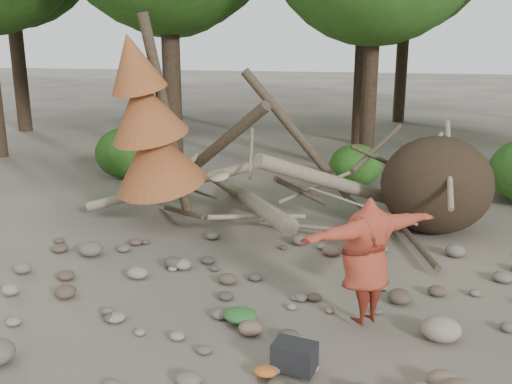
# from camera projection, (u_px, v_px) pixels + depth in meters

# --- Properties ---
(ground) EXTENTS (120.00, 120.00, 0.00)m
(ground) POSITION_uv_depth(u_px,v_px,m) (263.00, 314.00, 8.20)
(ground) COLOR #514C44
(ground) RESTS_ON ground
(deadfall_pile) EXTENTS (8.55, 5.24, 3.30)m
(deadfall_pile) POSITION_uv_depth(u_px,v_px,m) (406.00, 186.00, 11.49)
(deadfall_pile) COLOR #332619
(deadfall_pile) RESTS_ON ground
(dead_conifer) EXTENTS (2.06, 2.16, 4.35)m
(dead_conifer) POSITION_uv_depth(u_px,v_px,m) (149.00, 127.00, 11.50)
(dead_conifer) COLOR #4C3F30
(dead_conifer) RESTS_ON ground
(bush_left) EXTENTS (1.80, 1.80, 1.44)m
(bush_left) POSITION_uv_depth(u_px,v_px,m) (128.00, 153.00, 15.99)
(bush_left) COLOR #235115
(bush_left) RESTS_ON ground
(bush_mid) EXTENTS (1.40, 1.40, 1.12)m
(bush_mid) POSITION_uv_depth(u_px,v_px,m) (356.00, 165.00, 15.20)
(bush_mid) COLOR #2F661D
(bush_mid) RESTS_ON ground
(frisbee_thrower) EXTENTS (2.98, 1.88, 2.15)m
(frisbee_thrower) POSITION_uv_depth(u_px,v_px,m) (366.00, 260.00, 7.62)
(frisbee_thrower) COLOR #983422
(frisbee_thrower) RESTS_ON ground
(backpack) EXTENTS (0.55, 0.42, 0.33)m
(backpack) POSITION_uv_depth(u_px,v_px,m) (294.00, 361.00, 6.72)
(backpack) COLOR black
(backpack) RESTS_ON ground
(cloth_green) EXTENTS (0.49, 0.41, 0.18)m
(cloth_green) POSITION_uv_depth(u_px,v_px,m) (241.00, 319.00, 7.88)
(cloth_green) COLOR #2A5F26
(cloth_green) RESTS_ON ground
(cloth_orange) EXTENTS (0.28, 0.23, 0.10)m
(cloth_orange) POSITION_uv_depth(u_px,v_px,m) (266.00, 375.00, 6.63)
(cloth_orange) COLOR #BA5A1F
(cloth_orange) RESTS_ON ground
(boulder_mid_right) EXTENTS (0.52, 0.47, 0.31)m
(boulder_mid_right) POSITION_uv_depth(u_px,v_px,m) (441.00, 329.00, 7.47)
(boulder_mid_right) COLOR gray
(boulder_mid_right) RESTS_ON ground
(boulder_mid_left) EXTENTS (0.45, 0.40, 0.27)m
(boulder_mid_left) POSITION_uv_depth(u_px,v_px,m) (90.00, 249.00, 10.36)
(boulder_mid_left) COLOR #615851
(boulder_mid_left) RESTS_ON ground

